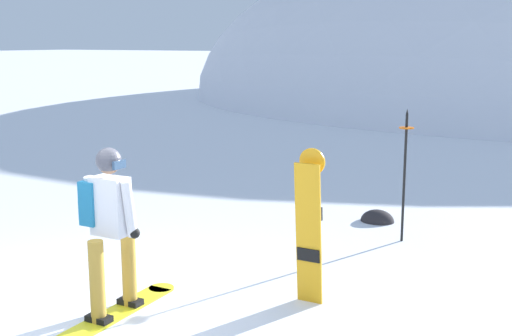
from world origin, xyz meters
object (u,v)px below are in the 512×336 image
Objects in this scene: rock_dark at (377,221)px; snowboarder_main at (109,227)px; spare_snowboard at (309,226)px; piste_marker_near at (405,166)px.

snowboarder_main is at bearing -104.70° from rock_dark.
piste_marker_near is (0.22, 2.63, 0.21)m from spare_snowboard.
snowboarder_main is at bearing -115.51° from piste_marker_near.
spare_snowboard is 2.65m from piste_marker_near.
rock_dark is (-0.39, 3.42, -0.84)m from spare_snowboard.
snowboarder_main is 2.02m from spare_snowboard.
spare_snowboard reaches higher than rock_dark.
snowboarder_main is 4.26m from piste_marker_near.
rock_dark is at bearing 96.57° from spare_snowboard.
piste_marker_near is (1.84, 3.85, 0.13)m from snowboarder_main.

